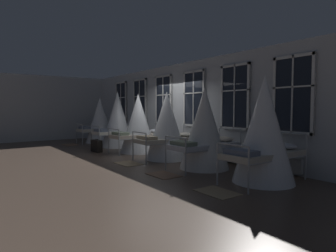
{
  "coord_description": "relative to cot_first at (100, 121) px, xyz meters",
  "views": [
    {
      "loc": [
        8.36,
        -5.47,
        1.62
      ],
      "look_at": [
        0.96,
        -0.12,
        1.05
      ],
      "focal_mm": 31.29,
      "sensor_mm": 36.0,
      "label": 1
    }
  ],
  "objects": [
    {
      "name": "suitcase_dark",
      "position": [
        2.66,
        -1.27,
        -0.8
      ],
      "size": [
        0.57,
        0.25,
        0.47
      ],
      "rotation": [
        0.0,
        0.0,
        0.08
      ],
      "color": "black",
      "rests_on": "ground"
    },
    {
      "name": "cot_sixth",
      "position": [
        8.97,
        -0.03,
        0.11
      ],
      "size": [
        1.33,
        2.01,
        2.32
      ],
      "rotation": [
        0.0,
        0.0,
        1.56
      ],
      "color": "#9EA3A8",
      "rests_on": "ground"
    },
    {
      "name": "cot_second",
      "position": [
        1.84,
        -0.0,
        0.09
      ],
      "size": [
        1.33,
        2.01,
        2.3
      ],
      "rotation": [
        0.0,
        0.0,
        1.58
      ],
      "color": "#9EA3A8",
      "rests_on": "ground"
    },
    {
      "name": "cot_fifth",
      "position": [
        7.12,
        -0.05,
        0.03
      ],
      "size": [
        1.33,
        2.01,
        2.17
      ],
      "rotation": [
        0.0,
        0.0,
        1.58
      ],
      "color": "#9EA3A8",
      "rests_on": "ground"
    },
    {
      "name": "cot_fourth",
      "position": [
        5.39,
        -0.05,
        0.01
      ],
      "size": [
        1.33,
        2.03,
        2.12
      ],
      "rotation": [
        0.0,
        0.0,
        1.54
      ],
      "color": "#9EA3A8",
      "rests_on": "ground"
    },
    {
      "name": "rug_fourth",
      "position": [
        5.38,
        -1.41,
        -1.02
      ],
      "size": [
        0.82,
        0.59,
        0.01
      ],
      "primitive_type": "cube",
      "rotation": [
        0.0,
        0.0,
        0.04
      ],
      "color": "#8E7A5B",
      "rests_on": "ground"
    },
    {
      "name": "rug_fifth",
      "position": [
        7.16,
        -1.41,
        -1.02
      ],
      "size": [
        0.81,
        0.57,
        0.01
      ],
      "primitive_type": "cube",
      "rotation": [
        0.0,
        0.0,
        0.02
      ],
      "color": "brown",
      "rests_on": "ground"
    },
    {
      "name": "cot_first",
      "position": [
        0.0,
        0.0,
        0.0
      ],
      "size": [
        1.33,
        2.0,
        2.1
      ],
      "rotation": [
        0.0,
        0.0,
        1.57
      ],
      "color": "#9EA3A8",
      "rests_on": "ground"
    },
    {
      "name": "back_wall_with_windows",
      "position": [
        4.49,
        1.19,
        0.58
      ],
      "size": [
        13.8,
        0.1,
        3.2
      ],
      "primitive_type": "cube",
      "color": "silver",
      "rests_on": "ground"
    },
    {
      "name": "rug_first",
      "position": [
        0.03,
        -1.41,
        -1.02
      ],
      "size": [
        0.8,
        0.56,
        0.01
      ],
      "primitive_type": "cube",
      "rotation": [
        0.0,
        0.0,
        0.01
      ],
      "color": "brown",
      "rests_on": "ground"
    },
    {
      "name": "window_bank",
      "position": [
        4.49,
        1.07,
        0.11
      ],
      "size": [
        9.97,
        0.1,
        2.79
      ],
      "color": "black",
      "rests_on": "ground"
    },
    {
      "name": "end_wall_left",
      "position": [
        -2.41,
        -1.88,
        0.58
      ],
      "size": [
        0.1,
        7.04,
        3.2
      ],
      "primitive_type": "cube",
      "color": "silver",
      "rests_on": "ground"
    },
    {
      "name": "cot_third",
      "position": [
        3.62,
        -0.05,
        0.01
      ],
      "size": [
        1.33,
        2.01,
        2.13
      ],
      "rotation": [
        0.0,
        0.0,
        1.58
      ],
      "color": "#9EA3A8",
      "rests_on": "ground"
    },
    {
      "name": "rug_sixth",
      "position": [
        8.95,
        -1.41,
        -1.02
      ],
      "size": [
        0.8,
        0.56,
        0.01
      ],
      "primitive_type": "cube",
      "rotation": [
        0.0,
        0.0,
        0.0
      ],
      "color": "#8E7A5B",
      "rests_on": "ground"
    },
    {
      "name": "ground",
      "position": [
        4.49,
        0.08,
        -1.02
      ],
      "size": [
        25.6,
        25.6,
        0.0
      ],
      "primitive_type": "plane",
      "color": "#4C3D33"
    }
  ]
}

